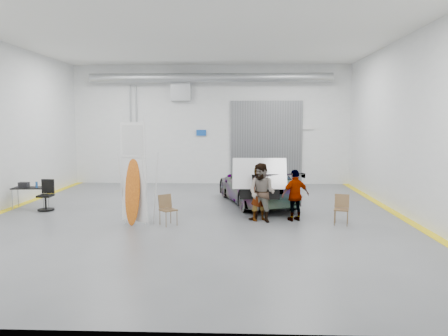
{
  "coord_description": "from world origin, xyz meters",
  "views": [
    {
      "loc": [
        1.51,
        -14.2,
        3.13
      ],
      "look_at": [
        0.91,
        1.3,
        1.5
      ],
      "focal_mm": 35.0,
      "sensor_mm": 36.0,
      "label": 1
    }
  ],
  "objects_px": {
    "office_chair": "(46,197)",
    "surfboard_display": "(136,182)",
    "work_table": "(28,187)",
    "folding_chair_far": "(341,215)",
    "person_c": "(295,195)",
    "sedan_car": "(257,184)",
    "folding_chair_near": "(168,216)",
    "person_a": "(260,194)",
    "person_b": "(262,193)"
  },
  "relations": [
    {
      "from": "office_chair",
      "to": "surfboard_display",
      "type": "bearing_deg",
      "value": -28.45
    },
    {
      "from": "surfboard_display",
      "to": "work_table",
      "type": "relative_size",
      "value": 2.67
    },
    {
      "from": "office_chair",
      "to": "folding_chair_far",
      "type": "bearing_deg",
      "value": -9.05
    },
    {
      "from": "work_table",
      "to": "office_chair",
      "type": "bearing_deg",
      "value": -27.0
    },
    {
      "from": "person_c",
      "to": "surfboard_display",
      "type": "bearing_deg",
      "value": -12.76
    },
    {
      "from": "sedan_car",
      "to": "folding_chair_far",
      "type": "bearing_deg",
      "value": 111.51
    },
    {
      "from": "folding_chair_near",
      "to": "person_a",
      "type": "bearing_deg",
      "value": -23.91
    },
    {
      "from": "person_b",
      "to": "folding_chair_far",
      "type": "height_order",
      "value": "person_b"
    },
    {
      "from": "office_chair",
      "to": "work_table",
      "type": "bearing_deg",
      "value": 154.17
    },
    {
      "from": "person_a",
      "to": "person_c",
      "type": "relative_size",
      "value": 1.05
    },
    {
      "from": "person_b",
      "to": "person_a",
      "type": "bearing_deg",
      "value": 135.98
    },
    {
      "from": "person_b",
      "to": "work_table",
      "type": "distance_m",
      "value": 8.68
    },
    {
      "from": "folding_chair_near",
      "to": "office_chair",
      "type": "distance_m",
      "value": 5.17
    },
    {
      "from": "person_a",
      "to": "surfboard_display",
      "type": "relative_size",
      "value": 0.52
    },
    {
      "from": "surfboard_display",
      "to": "folding_chair_far",
      "type": "height_order",
      "value": "surfboard_display"
    },
    {
      "from": "surfboard_display",
      "to": "person_a",
      "type": "bearing_deg",
      "value": 35.88
    },
    {
      "from": "folding_chair_far",
      "to": "work_table",
      "type": "relative_size",
      "value": 0.74
    },
    {
      "from": "person_b",
      "to": "person_c",
      "type": "relative_size",
      "value": 1.13
    },
    {
      "from": "sedan_car",
      "to": "folding_chair_far",
      "type": "relative_size",
      "value": 5.7
    },
    {
      "from": "sedan_car",
      "to": "person_a",
      "type": "xyz_separation_m",
      "value": [
        -0.02,
        -2.91,
        0.11
      ]
    },
    {
      "from": "person_c",
      "to": "folding_chair_far",
      "type": "distance_m",
      "value": 1.52
    },
    {
      "from": "person_a",
      "to": "person_c",
      "type": "height_order",
      "value": "person_a"
    },
    {
      "from": "sedan_car",
      "to": "person_b",
      "type": "distance_m",
      "value": 3.14
    },
    {
      "from": "person_a",
      "to": "work_table",
      "type": "height_order",
      "value": "person_a"
    },
    {
      "from": "person_c",
      "to": "surfboard_display",
      "type": "height_order",
      "value": "surfboard_display"
    },
    {
      "from": "folding_chair_near",
      "to": "work_table",
      "type": "relative_size",
      "value": 0.75
    },
    {
      "from": "sedan_car",
      "to": "folding_chair_near",
      "type": "xyz_separation_m",
      "value": [
        -2.82,
        -3.67,
        -0.47
      ]
    },
    {
      "from": "person_b",
      "to": "surfboard_display",
      "type": "xyz_separation_m",
      "value": [
        -3.82,
        -0.59,
        0.41
      ]
    },
    {
      "from": "sedan_car",
      "to": "folding_chair_near",
      "type": "bearing_deg",
      "value": 37.86
    },
    {
      "from": "surfboard_display",
      "to": "office_chair",
      "type": "distance_m",
      "value": 4.43
    },
    {
      "from": "folding_chair_near",
      "to": "person_c",
      "type": "bearing_deg",
      "value": -28.16
    },
    {
      "from": "person_c",
      "to": "office_chair",
      "type": "xyz_separation_m",
      "value": [
        -8.66,
        1.33,
        -0.35
      ]
    },
    {
      "from": "folding_chair_far",
      "to": "folding_chair_near",
      "type": "bearing_deg",
      "value": -161.04
    },
    {
      "from": "folding_chair_near",
      "to": "folding_chair_far",
      "type": "relative_size",
      "value": 1.01
    },
    {
      "from": "folding_chair_far",
      "to": "office_chair",
      "type": "relative_size",
      "value": 0.85
    },
    {
      "from": "sedan_car",
      "to": "person_b",
      "type": "relative_size",
      "value": 2.8
    },
    {
      "from": "surfboard_display",
      "to": "office_chair",
      "type": "xyz_separation_m",
      "value": [
        -3.77,
        2.15,
        -0.87
      ]
    },
    {
      "from": "person_a",
      "to": "person_b",
      "type": "distance_m",
      "value": 0.24
    },
    {
      "from": "sedan_car",
      "to": "surfboard_display",
      "type": "distance_m",
      "value": 5.33
    },
    {
      "from": "sedan_car",
      "to": "person_b",
      "type": "height_order",
      "value": "person_b"
    },
    {
      "from": "office_chair",
      "to": "person_c",
      "type": "bearing_deg",
      "value": -7.58
    },
    {
      "from": "person_a",
      "to": "folding_chair_near",
      "type": "height_order",
      "value": "person_a"
    },
    {
      "from": "work_table",
      "to": "office_chair",
      "type": "distance_m",
      "value": 1.0
    },
    {
      "from": "folding_chair_far",
      "to": "surfboard_display",
      "type": "bearing_deg",
      "value": -161.01
    },
    {
      "from": "person_a",
      "to": "folding_chair_far",
      "type": "height_order",
      "value": "person_a"
    },
    {
      "from": "folding_chair_far",
      "to": "person_b",
      "type": "bearing_deg",
      "value": -170.01
    },
    {
      "from": "person_a",
      "to": "person_c",
      "type": "distance_m",
      "value": 1.14
    },
    {
      "from": "person_a",
      "to": "office_chair",
      "type": "relative_size",
      "value": 1.61
    },
    {
      "from": "folding_chair_near",
      "to": "office_chair",
      "type": "xyz_separation_m",
      "value": [
        -4.72,
        2.09,
        0.19
      ]
    },
    {
      "from": "surfboard_display",
      "to": "person_c",
      "type": "bearing_deg",
      "value": 33.09
    }
  ]
}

